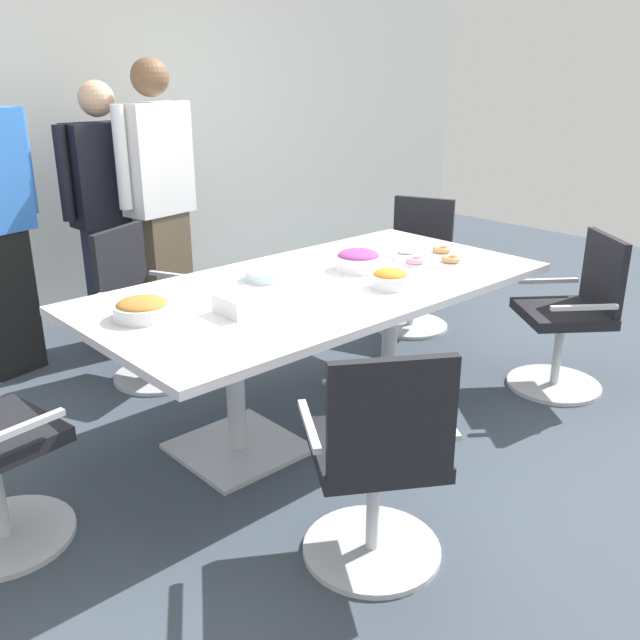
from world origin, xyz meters
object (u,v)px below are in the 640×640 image
(office_chair_1, at_px, (146,314))
(office_chair_3, at_px, (378,469))
(plate_stack, at_px, (266,275))
(person_standing_2, at_px, (159,199))
(office_chair_0, at_px, (415,271))
(snack_bowl_candy_mix, at_px, (358,260))
(snack_bowl_pretzels, at_px, (142,308))
(snack_bowl_chips_orange, at_px, (390,278))
(office_chair_4, at_px, (570,322))
(person_standing_1, at_px, (108,213))
(napkin_pile, at_px, (242,303))
(conference_table, at_px, (320,306))
(donut_platter, at_px, (428,257))

(office_chair_1, xyz_separation_m, office_chair_3, (-0.23, -2.09, 0.00))
(plate_stack, bearing_deg, person_standing_2, 83.12)
(person_standing_2, bearing_deg, office_chair_0, 135.38)
(snack_bowl_candy_mix, bearing_deg, snack_bowl_pretzels, 175.61)
(snack_bowl_chips_orange, bearing_deg, office_chair_4, -20.84)
(office_chair_3, bearing_deg, office_chair_4, 41.81)
(office_chair_4, bearing_deg, snack_bowl_pretzels, 106.69)
(person_standing_1, bearing_deg, office_chair_4, 120.13)
(person_standing_2, xyz_separation_m, snack_bowl_candy_mix, (0.33, -1.51, -0.17))
(napkin_pile, bearing_deg, snack_bowl_candy_mix, 8.89)
(office_chair_0, bearing_deg, snack_bowl_pretzels, 77.99)
(snack_bowl_pretzels, xyz_separation_m, plate_stack, (0.76, 0.09, -0.02))
(office_chair_4, height_order, snack_bowl_candy_mix, office_chair_4)
(office_chair_1, xyz_separation_m, plate_stack, (0.26, -0.83, 0.37))
(conference_table, bearing_deg, snack_bowl_pretzels, 171.31)
(donut_platter, bearing_deg, snack_bowl_pretzels, 172.68)
(snack_bowl_chips_orange, bearing_deg, snack_bowl_candy_mix, 70.81)
(office_chair_1, relative_size, snack_bowl_pretzels, 3.62)
(conference_table, distance_m, office_chair_1, 1.17)
(snack_bowl_pretzels, relative_size, donut_platter, 0.61)
(snack_bowl_pretzels, distance_m, snack_bowl_candy_mix, 1.25)
(office_chair_4, bearing_deg, person_standing_1, 70.29)
(office_chair_1, relative_size, snack_bowl_chips_orange, 4.77)
(conference_table, relative_size, plate_stack, 11.14)
(conference_table, xyz_separation_m, office_chair_3, (-0.65, -1.02, -0.22))
(office_chair_1, relative_size, donut_platter, 2.23)
(office_chair_4, bearing_deg, office_chair_0, 31.18)
(snack_bowl_chips_orange, height_order, donut_platter, snack_bowl_chips_orange)
(office_chair_4, bearing_deg, donut_platter, 77.96)
(office_chair_4, bearing_deg, napkin_pile, 109.27)
(office_chair_3, bearing_deg, snack_bowl_chips_orange, 73.28)
(office_chair_3, relative_size, snack_bowl_chips_orange, 4.77)
(snack_bowl_candy_mix, xyz_separation_m, donut_platter, (0.45, -0.12, -0.04))
(office_chair_4, height_order, person_standing_2, person_standing_2)
(person_standing_1, relative_size, napkin_pile, 8.86)
(person_standing_1, xyz_separation_m, snack_bowl_candy_mix, (0.60, -1.70, -0.09))
(person_standing_2, bearing_deg, donut_platter, 104.62)
(office_chair_3, bearing_deg, donut_platter, 66.42)
(office_chair_1, bearing_deg, snack_bowl_candy_mix, 100.98)
(office_chair_3, distance_m, snack_bowl_candy_mix, 1.49)
(office_chair_3, relative_size, snack_bowl_pretzels, 3.62)
(conference_table, distance_m, snack_bowl_candy_mix, 0.37)
(person_standing_2, height_order, napkin_pile, person_standing_2)
(office_chair_1, xyz_separation_m, person_standing_2, (0.42, 0.48, 0.56))
(donut_platter, xyz_separation_m, plate_stack, (-0.93, 0.31, 0.01))
(office_chair_3, distance_m, napkin_pile, 1.01)
(office_chair_1, relative_size, office_chair_3, 1.00)
(office_chair_1, relative_size, napkin_pile, 4.72)
(conference_table, distance_m, office_chair_3, 1.23)
(donut_platter, bearing_deg, office_chair_1, 136.12)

